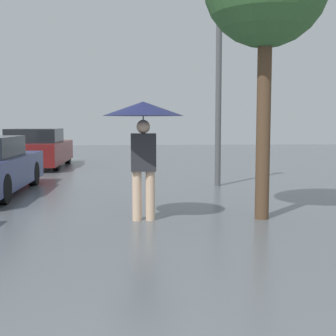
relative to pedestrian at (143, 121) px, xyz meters
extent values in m
cylinder|color=beige|center=(-0.10, 0.00, -1.14)|extent=(0.14, 0.14, 0.76)
cylinder|color=beige|center=(0.10, 0.00, -1.14)|extent=(0.14, 0.14, 0.76)
cube|color=#2D2D33|center=(0.00, 0.00, -0.47)|extent=(0.38, 0.22, 0.57)
sphere|color=beige|center=(0.00, 0.00, -0.08)|extent=(0.21, 0.21, 0.21)
cylinder|color=#515456|center=(0.00, 0.00, -0.22)|extent=(0.02, 0.02, 0.61)
cone|color=#191E4C|center=(0.00, 0.00, 0.19)|extent=(1.22, 1.22, 0.21)
cylinder|color=black|center=(-2.54, 4.24, -1.23)|extent=(0.18, 0.57, 0.57)
cylinder|color=black|center=(-2.54, 1.61, -1.23)|extent=(0.18, 0.57, 0.57)
cube|color=maroon|center=(-3.40, 8.96, -1.02)|extent=(1.88, 4.18, 0.69)
cube|color=black|center=(-3.40, 8.75, -0.45)|extent=(1.60, 1.88, 0.45)
cylinder|color=black|center=(-4.25, 10.26, -1.23)|extent=(0.18, 0.57, 0.57)
cylinder|color=black|center=(-2.56, 10.26, -1.23)|extent=(0.18, 0.57, 0.57)
cylinder|color=black|center=(-4.25, 7.66, -1.23)|extent=(0.18, 0.57, 0.57)
cylinder|color=black|center=(-2.56, 7.66, -1.23)|extent=(0.18, 0.57, 0.57)
cylinder|color=brown|center=(1.84, -0.02, 0.00)|extent=(0.22, 0.22, 3.04)
cylinder|color=#515456|center=(1.84, 3.84, 0.62)|extent=(0.14, 0.14, 4.28)
camera|label=1|loc=(-0.16, -7.07, -0.03)|focal=50.00mm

